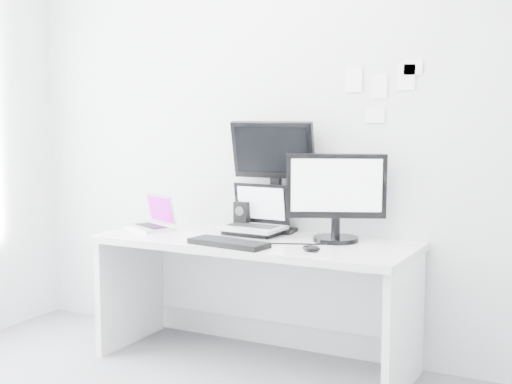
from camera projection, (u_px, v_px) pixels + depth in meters
The scene contains 14 objects.
back_wall at pixel (282, 127), 4.33m from camera, with size 3.60×3.60×0.00m, color silver.
desk at pixel (254, 302), 4.14m from camera, with size 1.80×0.70×0.73m, color silver.
macbook at pixel (149, 211), 4.41m from camera, with size 0.30×0.22×0.22m, color silver.
speaker at pixel (243, 216), 4.37m from camera, with size 0.09×0.09×0.18m, color black.
dell_laptop at pixel (251, 209), 4.22m from camera, with size 0.36×0.28×0.30m, color #A8AAAF.
rear_monitor at pixel (274, 175), 4.30m from camera, with size 0.50×0.18×0.68m, color black.
samsung_monitor at pixel (336, 196), 4.00m from camera, with size 0.55×0.25×0.50m, color black.
keyboard at pixel (229, 243), 3.89m from camera, with size 0.45×0.16×0.03m, color black.
mouse at pixel (311, 248), 3.74m from camera, with size 0.10×0.07×0.03m, color black.
wall_note_0 at pixel (354, 80), 4.09m from camera, with size 0.10×0.00×0.14m, color white.
wall_note_1 at pixel (379, 87), 4.02m from camera, with size 0.09×0.00×0.13m, color white.
wall_note_2 at pixel (406, 77), 3.95m from camera, with size 0.10×0.00×0.14m, color white.
wall_note_3 at pixel (375, 116), 4.05m from camera, with size 0.11×0.00×0.08m, color white.
wall_note_4 at pixel (413, 67), 3.93m from camera, with size 0.10×0.00×0.08m, color white.
Camera 1 is at (1.87, -2.33, 1.47)m, focal length 51.14 mm.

